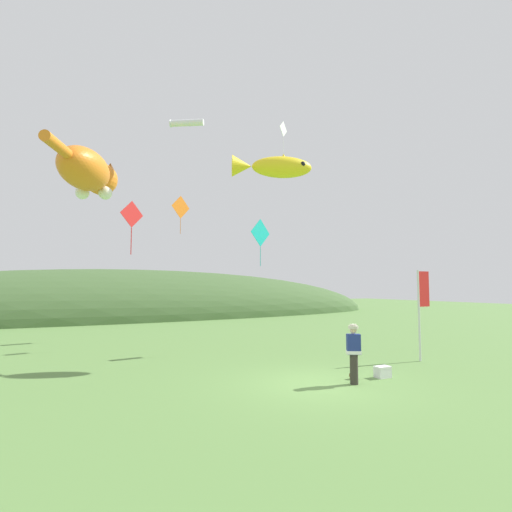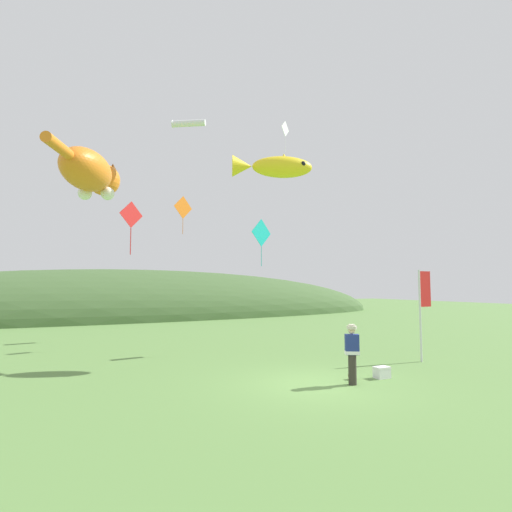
{
  "view_description": "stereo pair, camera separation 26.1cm",
  "coord_description": "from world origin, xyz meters",
  "px_view_note": "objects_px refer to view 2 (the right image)",
  "views": [
    {
      "loc": [
        -7.46,
        -9.7,
        2.93
      ],
      "look_at": [
        0.0,
        4.0,
        4.1
      ],
      "focal_mm": 28.0,
      "sensor_mm": 36.0,
      "label": 1
    },
    {
      "loc": [
        -7.23,
        -9.82,
        2.93
      ],
      "look_at": [
        0.0,
        4.0,
        4.1
      ],
      "focal_mm": 28.0,
      "sensor_mm": 36.0,
      "label": 2
    }
  ],
  "objects_px": {
    "festival_attendant": "(352,352)",
    "kite_diamond_white": "(285,129)",
    "kite_diamond_teal": "(261,233)",
    "kite_diamond_red": "(131,215)",
    "picnic_cooler": "(382,372)",
    "festival_banner_pole": "(423,301)",
    "kite_diamond_orange": "(183,208)",
    "kite_fish_windsock": "(273,167)",
    "kite_giant_cat": "(90,173)",
    "kite_spool": "(352,376)",
    "kite_tube_streamer": "(188,123)"
  },
  "relations": [
    {
      "from": "kite_diamond_teal",
      "to": "kite_diamond_red",
      "type": "height_order",
      "value": "kite_diamond_teal"
    },
    {
      "from": "picnic_cooler",
      "to": "festival_banner_pole",
      "type": "relative_size",
      "value": 0.14
    },
    {
      "from": "festival_attendant",
      "to": "picnic_cooler",
      "type": "height_order",
      "value": "festival_attendant"
    },
    {
      "from": "picnic_cooler",
      "to": "kite_tube_streamer",
      "type": "xyz_separation_m",
      "value": [
        -2.97,
        11.03,
        11.67
      ]
    },
    {
      "from": "picnic_cooler",
      "to": "festival_banner_pole",
      "type": "distance_m",
      "value": 4.36
    },
    {
      "from": "kite_fish_windsock",
      "to": "kite_diamond_teal",
      "type": "relative_size",
      "value": 1.58
    },
    {
      "from": "kite_fish_windsock",
      "to": "kite_diamond_white",
      "type": "distance_m",
      "value": 6.83
    },
    {
      "from": "festival_attendant",
      "to": "kite_giant_cat",
      "type": "height_order",
      "value": "kite_giant_cat"
    },
    {
      "from": "festival_banner_pole",
      "to": "kite_diamond_red",
      "type": "xyz_separation_m",
      "value": [
        -10.7,
        2.69,
        2.96
      ]
    },
    {
      "from": "kite_diamond_orange",
      "to": "kite_diamond_teal",
      "type": "bearing_deg",
      "value": -74.86
    },
    {
      "from": "kite_tube_streamer",
      "to": "kite_diamond_white",
      "type": "bearing_deg",
      "value": -21.0
    },
    {
      "from": "picnic_cooler",
      "to": "kite_diamond_white",
      "type": "xyz_separation_m",
      "value": [
        2.1,
        9.08,
        11.59
      ]
    },
    {
      "from": "festival_banner_pole",
      "to": "kite_diamond_white",
      "type": "xyz_separation_m",
      "value": [
        -1.47,
        7.76,
        9.45
      ]
    },
    {
      "from": "kite_diamond_white",
      "to": "kite_diamond_orange",
      "type": "xyz_separation_m",
      "value": [
        -4.69,
        3.9,
        -4.24
      ]
    },
    {
      "from": "kite_diamond_white",
      "to": "kite_diamond_orange",
      "type": "height_order",
      "value": "kite_diamond_white"
    },
    {
      "from": "festival_banner_pole",
      "to": "kite_giant_cat",
      "type": "relative_size",
      "value": 0.53
    },
    {
      "from": "festival_attendant",
      "to": "kite_spool",
      "type": "distance_m",
      "value": 1.08
    },
    {
      "from": "festival_banner_pole",
      "to": "kite_diamond_white",
      "type": "relative_size",
      "value": 1.96
    },
    {
      "from": "festival_banner_pole",
      "to": "picnic_cooler",
      "type": "bearing_deg",
      "value": -159.68
    },
    {
      "from": "kite_diamond_red",
      "to": "kite_tube_streamer",
      "type": "bearing_deg",
      "value": 59.31
    },
    {
      "from": "picnic_cooler",
      "to": "kite_diamond_white",
      "type": "relative_size",
      "value": 0.28
    },
    {
      "from": "kite_fish_windsock",
      "to": "kite_tube_streamer",
      "type": "distance_m",
      "value": 7.73
    },
    {
      "from": "festival_attendant",
      "to": "kite_fish_windsock",
      "type": "bearing_deg",
      "value": 88.88
    },
    {
      "from": "festival_attendant",
      "to": "kite_giant_cat",
      "type": "relative_size",
      "value": 0.27
    },
    {
      "from": "kite_diamond_red",
      "to": "festival_attendant",
      "type": "bearing_deg",
      "value": -36.46
    },
    {
      "from": "festival_attendant",
      "to": "kite_diamond_red",
      "type": "distance_m",
      "value": 8.34
    },
    {
      "from": "kite_giant_cat",
      "to": "kite_diamond_red",
      "type": "distance_m",
      "value": 7.42
    },
    {
      "from": "kite_diamond_white",
      "to": "kite_diamond_red",
      "type": "bearing_deg",
      "value": -151.22
    },
    {
      "from": "kite_giant_cat",
      "to": "kite_fish_windsock",
      "type": "xyz_separation_m",
      "value": [
        6.58,
        -6.15,
        -0.4
      ]
    },
    {
      "from": "picnic_cooler",
      "to": "kite_fish_windsock",
      "type": "height_order",
      "value": "kite_fish_windsock"
    },
    {
      "from": "festival_attendant",
      "to": "kite_tube_streamer",
      "type": "bearing_deg",
      "value": 97.95
    },
    {
      "from": "picnic_cooler",
      "to": "kite_giant_cat",
      "type": "bearing_deg",
      "value": 126.28
    },
    {
      "from": "festival_banner_pole",
      "to": "kite_diamond_orange",
      "type": "xyz_separation_m",
      "value": [
        -6.16,
        11.66,
        5.21
      ]
    },
    {
      "from": "kite_diamond_red",
      "to": "kite_giant_cat",
      "type": "bearing_deg",
      "value": 96.37
    },
    {
      "from": "kite_tube_streamer",
      "to": "kite_spool",
      "type": "bearing_deg",
      "value": -79.42
    },
    {
      "from": "kite_fish_windsock",
      "to": "kite_diamond_orange",
      "type": "relative_size",
      "value": 1.53
    },
    {
      "from": "kite_diamond_orange",
      "to": "kite_fish_windsock",
      "type": "bearing_deg",
      "value": -81.28
    },
    {
      "from": "kite_giant_cat",
      "to": "kite_diamond_teal",
      "type": "distance_m",
      "value": 8.73
    },
    {
      "from": "kite_diamond_white",
      "to": "kite_diamond_teal",
      "type": "xyz_separation_m",
      "value": [
        -2.94,
        -2.58,
        -6.41
      ]
    },
    {
      "from": "festival_attendant",
      "to": "kite_fish_windsock",
      "type": "xyz_separation_m",
      "value": [
        0.09,
        4.8,
        6.96
      ]
    },
    {
      "from": "kite_fish_windsock",
      "to": "kite_diamond_red",
      "type": "bearing_deg",
      "value": -174.42
    },
    {
      "from": "kite_fish_windsock",
      "to": "kite_diamond_orange",
      "type": "height_order",
      "value": "kite_fish_windsock"
    },
    {
      "from": "festival_banner_pole",
      "to": "kite_diamond_orange",
      "type": "height_order",
      "value": "kite_diamond_orange"
    },
    {
      "from": "kite_giant_cat",
      "to": "kite_diamond_red",
      "type": "height_order",
      "value": "kite_giant_cat"
    },
    {
      "from": "picnic_cooler",
      "to": "kite_spool",
      "type": "bearing_deg",
      "value": 162.9
    },
    {
      "from": "kite_fish_windsock",
      "to": "picnic_cooler",
      "type": "bearing_deg",
      "value": -74.12
    },
    {
      "from": "kite_fish_windsock",
      "to": "kite_diamond_red",
      "type": "xyz_separation_m",
      "value": [
        -5.83,
        -0.57,
        -2.64
      ]
    },
    {
      "from": "kite_diamond_teal",
      "to": "kite_spool",
      "type": "bearing_deg",
      "value": -91.16
    },
    {
      "from": "festival_attendant",
      "to": "kite_diamond_white",
      "type": "relative_size",
      "value": 0.98
    },
    {
      "from": "kite_tube_streamer",
      "to": "kite_diamond_orange",
      "type": "bearing_deg",
      "value": 79.07
    }
  ]
}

